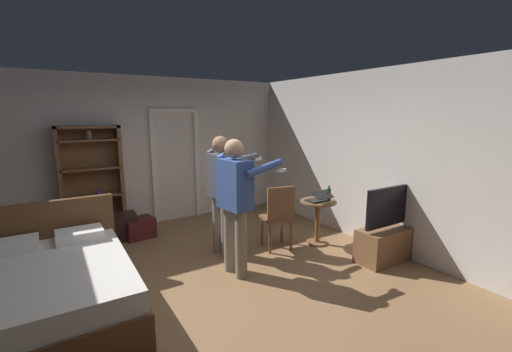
# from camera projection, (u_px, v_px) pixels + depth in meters

# --- Properties ---
(ground_plane) EXTENTS (6.19, 6.19, 0.00)m
(ground_plane) POSITION_uv_depth(u_px,v_px,m) (219.00, 285.00, 4.02)
(ground_plane) COLOR olive
(wall_back) EXTENTS (5.51, 0.12, 2.70)m
(wall_back) POSITION_uv_depth(u_px,v_px,m) (150.00, 151.00, 6.17)
(wall_back) COLOR silver
(wall_back) RESTS_ON ground_plane
(wall_right) EXTENTS (0.12, 5.87, 2.70)m
(wall_right) POSITION_uv_depth(u_px,v_px,m) (374.00, 159.00, 5.17)
(wall_right) COLOR silver
(wall_right) RESTS_ON ground_plane
(doorway_frame) EXTENTS (0.93, 0.08, 2.13)m
(doorway_frame) POSITION_uv_depth(u_px,v_px,m) (176.00, 157.00, 6.37)
(doorway_frame) COLOR white
(doorway_frame) RESTS_ON ground_plane
(bed) EXTENTS (1.49, 1.93, 1.02)m
(bed) POSITION_uv_depth(u_px,v_px,m) (51.00, 290.00, 3.34)
(bed) COLOR brown
(bed) RESTS_ON ground_plane
(bookshelf) EXTENTS (0.96, 0.32, 1.85)m
(bookshelf) POSITION_uv_depth(u_px,v_px,m) (91.00, 177.00, 5.52)
(bookshelf) COLOR brown
(bookshelf) RESTS_ON ground_plane
(tv_flatscreen) EXTENTS (0.94, 0.40, 1.06)m
(tv_flatscreen) POSITION_uv_depth(u_px,v_px,m) (387.00, 238.00, 4.68)
(tv_flatscreen) COLOR brown
(tv_flatscreen) RESTS_ON ground_plane
(side_table) EXTENTS (0.56, 0.56, 0.70)m
(side_table) POSITION_uv_depth(u_px,v_px,m) (318.00, 215.00, 5.24)
(side_table) COLOR brown
(side_table) RESTS_ON ground_plane
(laptop) EXTENTS (0.32, 0.33, 0.17)m
(laptop) POSITION_uv_depth(u_px,v_px,m) (319.00, 198.00, 5.14)
(laptop) COLOR black
(laptop) RESTS_ON side_table
(bottle_on_table) EXTENTS (0.06, 0.06, 0.24)m
(bottle_on_table) POSITION_uv_depth(u_px,v_px,m) (329.00, 194.00, 5.18)
(bottle_on_table) COLOR #23441E
(bottle_on_table) RESTS_ON side_table
(wooden_chair) EXTENTS (0.50, 0.50, 0.99)m
(wooden_chair) POSITION_uv_depth(u_px,v_px,m) (278.00, 215.00, 4.99)
(wooden_chair) COLOR brown
(wooden_chair) RESTS_ON ground_plane
(person_blue_shirt) EXTENTS (0.78, 0.62, 1.74)m
(person_blue_shirt) POSITION_uv_depth(u_px,v_px,m) (236.00, 197.00, 4.14)
(person_blue_shirt) COLOR gray
(person_blue_shirt) RESTS_ON ground_plane
(person_striped_shirt) EXTENTS (0.73, 0.56, 1.73)m
(person_striped_shirt) POSITION_uv_depth(u_px,v_px,m) (222.00, 188.00, 4.76)
(person_striped_shirt) COLOR gray
(person_striped_shirt) RESTS_ON ground_plane
(suitcase_dark) EXTENTS (0.52, 0.43, 0.33)m
(suitcase_dark) POSITION_uv_depth(u_px,v_px,m) (139.00, 228.00, 5.55)
(suitcase_dark) COLOR #4C1919
(suitcase_dark) RESTS_ON ground_plane
(suitcase_small) EXTENTS (0.61, 0.41, 0.43)m
(suitcase_small) POSITION_uv_depth(u_px,v_px,m) (118.00, 227.00, 5.44)
(suitcase_small) COLOR black
(suitcase_small) RESTS_ON ground_plane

